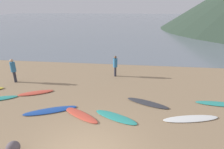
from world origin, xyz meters
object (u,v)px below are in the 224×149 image
person_0 (115,64)px  person_1 (13,69)px  surfboard_6 (147,103)px  surfboard_3 (51,111)px  surfboard_4 (80,114)px  surfboard_5 (116,117)px  beach_rock_near (13,148)px  surfboard_7 (191,119)px  surfboard_8 (221,104)px  surfboard_2 (36,93)px

person_0 → person_1: bearing=99.2°
surfboard_6 → person_0: person_0 is taller
surfboard_3 → surfboard_6: bearing=-8.9°
surfboard_4 → surfboard_6: (3.31, 1.51, 0.00)m
surfboard_5 → person_0: size_ratio=1.41×
person_0 → beach_rock_near: bearing=153.6°
surfboard_5 → surfboard_7: bearing=28.8°
surfboard_6 → surfboard_7: size_ratio=0.87×
surfboard_8 → beach_rock_near: (-8.94, -4.51, 0.20)m
surfboard_7 → surfboard_5: bearing=171.9°
surfboard_3 → surfboard_7: surfboard_3 is taller
surfboard_7 → surfboard_8: surfboard_8 is taller
surfboard_7 → person_1: person_1 is taller
surfboard_8 → person_0: size_ratio=1.66×
surfboard_4 → beach_rock_near: (-1.69, -2.63, 0.20)m
surfboard_5 → surfboard_7: size_ratio=0.83×
surfboard_5 → surfboard_8: size_ratio=0.85×
surfboard_5 → person_1: (-7.33, 3.41, 0.95)m
surfboard_7 → surfboard_3: bearing=168.2°
surfboard_5 → surfboard_7: (3.51, 0.29, 0.00)m
surfboard_2 → beach_rock_near: beach_rock_near is taller
surfboard_6 → surfboard_8: (3.93, 0.37, -0.00)m
surfboard_7 → person_0: person_0 is taller
surfboard_2 → surfboard_3: size_ratio=0.77×
surfboard_3 → surfboard_7: 6.84m
surfboard_8 → surfboard_6: bearing=-171.3°
surfboard_7 → surfboard_8: 2.55m
person_0 → surfboard_4: bearing=161.0°
surfboard_8 → beach_rock_near: beach_rock_near is taller
surfboard_4 → person_1: bearing=179.6°
surfboard_8 → surfboard_5: bearing=-157.9°
person_1 → surfboard_4: bearing=74.8°
surfboard_7 → beach_rock_near: bearing=-170.0°
beach_rock_near → person_1: bearing=122.8°
surfboard_3 → person_0: bearing=38.0°
surfboard_6 → surfboard_7: 2.29m
surfboard_2 → surfboard_7: surfboard_2 is taller
surfboard_2 → person_0: size_ratio=1.28×
person_0 → surfboard_2: bearing=120.6°
surfboard_2 → person_1: person_1 is taller
surfboard_3 → surfboard_7: (6.84, 0.13, -0.00)m
person_0 → surfboard_5: bearing=179.4°
surfboard_7 → beach_rock_near: 7.54m
surfboard_5 → surfboard_7: surfboard_7 is taller
person_1 → surfboard_2: bearing=73.3°
surfboard_5 → surfboard_7: 3.52m
surfboard_8 → surfboard_2: bearing=-177.1°
beach_rock_near → surfboard_4: bearing=57.3°
surfboard_4 → person_0: 5.55m
surfboard_7 → surfboard_2: bearing=156.3°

